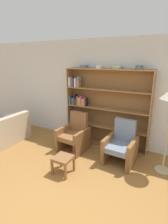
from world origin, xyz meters
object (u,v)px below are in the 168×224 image
(bookshelf, at_px, (99,108))
(couch, at_px, (0,134))
(armchair_leather, at_px, (74,135))
(bowl_slate, at_px, (84,66))
(bowl_sage, at_px, (117,67))
(armchair_cushioned, at_px, (121,145))
(bowl_cream, at_px, (139,67))
(bowl_brass, at_px, (99,67))
(footstool, at_px, (63,160))

(bookshelf, bearing_deg, couch, -150.59)
(couch, height_order, armchair_leather, armchair_leather)
(bowl_slate, relative_size, bowl_sage, 0.76)
(armchair_cushioned, bearing_deg, bowl_cream, -98.65)
(bowl_sage, relative_size, armchair_leather, 0.29)
(bowl_cream, bearing_deg, bookshelf, 178.51)
(bowl_brass, bearing_deg, armchair_cushioned, -35.74)
(bowl_slate, xyz_separation_m, bowl_cream, (1.39, 0.00, 0.01))
(bowl_sage, height_order, bowl_cream, bowl_cream)
(bookshelf, distance_m, armchair_leather, 0.96)
(bowl_slate, distance_m, bowl_sage, 0.87)
(bowl_slate, height_order, bowl_brass, bowl_slate)
(armchair_leather, bearing_deg, bowl_brass, -116.40)
(bowl_slate, distance_m, couch, 2.90)
(bookshelf, bearing_deg, footstool, -93.62)
(footstool, bearing_deg, bowl_brass, 87.60)
(bowl_brass, bearing_deg, bowl_sage, 0.00)
(bowl_slate, height_order, bowl_sage, bowl_slate)
(bowl_cream, height_order, armchair_cushioned, bowl_cream)
(armchair_leather, bearing_deg, bookshelf, -117.72)
(armchair_cushioned, bearing_deg, footstool, 50.26)
(bookshelf, bearing_deg, armchair_cushioned, -38.00)
(bowl_sage, distance_m, armchair_leather, 1.96)
(bowl_brass, distance_m, footstool, 2.37)
(bowl_slate, xyz_separation_m, footstool, (0.35, -1.57, -1.77))
(bookshelf, height_order, bowl_brass, bowl_brass)
(bowl_slate, xyz_separation_m, armchair_cushioned, (1.26, -0.61, -1.67))
(armchair_leather, bearing_deg, bowl_cream, -150.62)
(armchair_leather, bearing_deg, bowl_sage, -138.72)
(armchair_leather, bearing_deg, armchair_cushioned, -174.90)
(bookshelf, distance_m, bowl_brass, 1.07)
(bowl_cream, height_order, armchair_leather, bowl_cream)
(couch, xyz_separation_m, armchair_cushioned, (3.15, 0.69, 0.10))
(couch, bearing_deg, bowl_cream, -68.75)
(bowl_sage, xyz_separation_m, bowl_cream, (0.51, 0.00, 0.02))
(bowl_sage, bearing_deg, bowl_cream, 0.00)
(bowl_brass, relative_size, armchair_leather, 0.18)
(bookshelf, bearing_deg, bowl_slate, -176.90)
(bowl_cream, height_order, couch, bowl_cream)
(bowl_slate, xyz_separation_m, armchair_leather, (0.04, -0.61, -1.67))
(bowl_sage, relative_size, bowl_cream, 1.59)
(bookshelf, height_order, bowl_cream, bowl_cream)
(bowl_brass, height_order, bowl_sage, bowl_brass)
(bowl_cream, relative_size, armchair_leather, 0.19)
(bowl_slate, height_order, armchair_cushioned, bowl_slate)
(couch, height_order, armchair_cushioned, armchair_cushioned)
(bowl_brass, distance_m, bowl_cream, 0.97)
(bookshelf, relative_size, bowl_slate, 10.34)
(footstool, bearing_deg, armchair_leather, 107.49)
(couch, bearing_deg, bowl_sage, -65.20)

